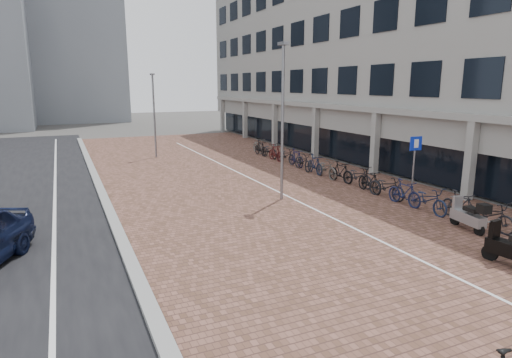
# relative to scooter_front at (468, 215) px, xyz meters

# --- Properties ---
(ground) EXTENTS (140.00, 140.00, 0.00)m
(ground) POSITION_rel_scooter_front_xyz_m (-5.53, -1.19, -0.54)
(ground) COLOR #474442
(ground) RESTS_ON ground
(plaza_brick) EXTENTS (14.50, 42.00, 0.04)m
(plaza_brick) POSITION_rel_scooter_front_xyz_m (-3.53, 10.81, -0.53)
(plaza_brick) COLOR brown
(plaza_brick) RESTS_ON ground
(street_asphalt) EXTENTS (8.00, 50.00, 0.03)m
(street_asphalt) POSITION_rel_scooter_front_xyz_m (-14.53, 10.81, -0.54)
(street_asphalt) COLOR black
(street_asphalt) RESTS_ON ground
(curb) EXTENTS (0.35, 42.00, 0.14)m
(curb) POSITION_rel_scooter_front_xyz_m (-10.63, 10.81, -0.47)
(curb) COLOR gray
(curb) RESTS_ON ground
(lane_line) EXTENTS (0.12, 44.00, 0.00)m
(lane_line) POSITION_rel_scooter_front_xyz_m (-12.53, 10.81, -0.52)
(lane_line) COLOR white
(lane_line) RESTS_ON street_asphalt
(parking_line) EXTENTS (0.10, 30.00, 0.00)m
(parking_line) POSITION_rel_scooter_front_xyz_m (-3.33, 10.81, -0.51)
(parking_line) COLOR white
(parking_line) RESTS_ON plaza_brick
(office_building) EXTENTS (8.40, 40.00, 15.00)m
(office_building) POSITION_rel_scooter_front_xyz_m (7.44, 14.81, 7.90)
(office_building) COLOR gray
(office_building) RESTS_ON ground
(scooter_front) EXTENTS (0.74, 1.63, 1.08)m
(scooter_front) POSITION_rel_scooter_front_xyz_m (0.00, 0.00, 0.00)
(scooter_front) COLOR #9C9DA1
(scooter_front) RESTS_ON ground
(parking_sign) EXTENTS (0.57, 0.10, 2.71)m
(parking_sign) POSITION_rel_scooter_front_xyz_m (1.05, 3.64, 1.30)
(parking_sign) COLOR slate
(parking_sign) RESTS_ON ground
(lamp_near) EXTENTS (0.12, 0.12, 6.33)m
(lamp_near) POSITION_rel_scooter_front_xyz_m (-3.78, 6.07, 2.63)
(lamp_near) COLOR slate
(lamp_near) RESTS_ON ground
(lamp_far) EXTENTS (0.12, 0.12, 5.42)m
(lamp_far) POSITION_rel_scooter_front_xyz_m (-6.38, 19.18, 2.17)
(lamp_far) COLOR slate
(lamp_far) RESTS_ON ground
(bike_row) EXTENTS (1.22, 20.41, 1.05)m
(bike_row) POSITION_rel_scooter_front_xyz_m (0.46, 9.01, -0.02)
(bike_row) COLOR black
(bike_row) RESTS_ON ground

